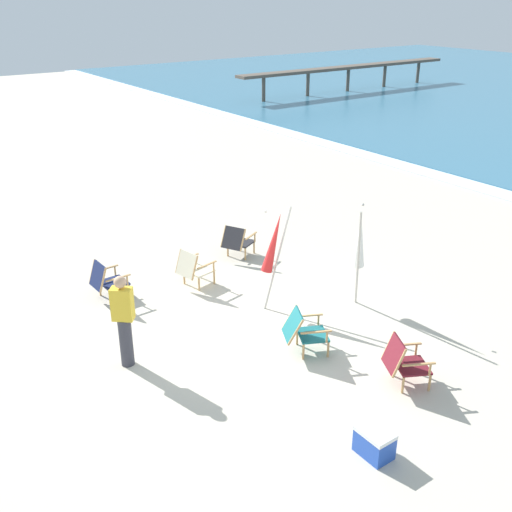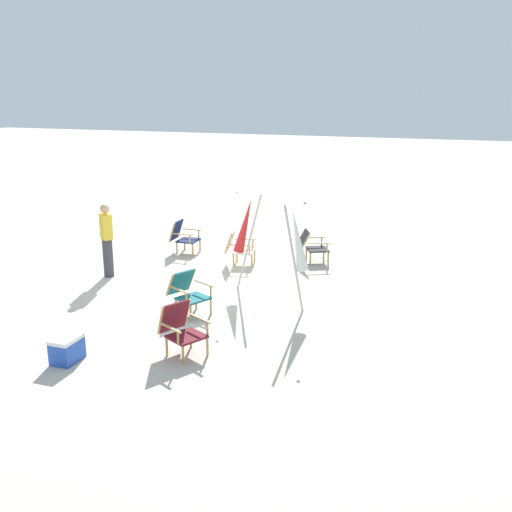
% 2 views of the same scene
% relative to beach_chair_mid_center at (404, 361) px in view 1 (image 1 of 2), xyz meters
% --- Properties ---
extents(ground_plane, '(80.00, 80.00, 0.00)m').
position_rel_beach_chair_mid_center_xyz_m(ground_plane, '(-2.52, -1.11, -0.43)').
color(ground_plane, beige).
extents(beach_chair_mid_center, '(0.82, 0.86, 0.82)m').
position_rel_beach_chair_mid_center_xyz_m(beach_chair_mid_center, '(0.00, 0.00, 0.00)').
color(beach_chair_mid_center, maroon).
rests_on(beach_chair_mid_center, ground).
extents(beach_chair_back_left, '(0.85, 0.92, 0.79)m').
position_rel_beach_chair_mid_center_xyz_m(beach_chair_back_left, '(-5.61, 0.64, -0.01)').
color(beach_chair_back_left, '#28282D').
rests_on(beach_chair_back_left, ground).
extents(beach_chair_back_right, '(0.61, 0.69, 0.82)m').
position_rel_beach_chair_mid_center_xyz_m(beach_chair_back_right, '(-5.41, -2.65, -0.00)').
color(beach_chair_back_right, '#19234C').
rests_on(beach_chair_back_right, ground).
extents(beach_chair_front_left, '(0.84, 0.92, 0.79)m').
position_rel_beach_chair_mid_center_xyz_m(beach_chair_front_left, '(-1.63, -0.68, -0.01)').
color(beach_chair_front_left, '#196066').
rests_on(beach_chair_front_left, ground).
extents(beach_chair_front_right, '(0.70, 0.78, 0.82)m').
position_rel_beach_chair_mid_center_xyz_m(beach_chair_front_right, '(-4.89, -0.95, -0.00)').
color(beach_chair_front_right, beige).
rests_on(beach_chair_front_right, ground).
extents(umbrella_furled_white, '(0.45, 0.47, 2.09)m').
position_rel_beach_chair_mid_center_xyz_m(umbrella_furled_white, '(-2.31, 1.23, 0.94)').
color(umbrella_furled_white, '#B7B2A8').
rests_on(umbrella_furled_white, ground).
extents(umbrella_furled_red, '(0.28, 0.65, 2.06)m').
position_rel_beach_chair_mid_center_xyz_m(umbrella_furled_red, '(-3.22, -0.13, 0.92)').
color(umbrella_furled_red, '#B7B2A8').
rests_on(umbrella_furled_red, ground).
extents(person_near_chairs, '(0.37, 0.39, 1.63)m').
position_rel_beach_chair_mid_center_xyz_m(person_near_chairs, '(-3.03, -3.30, 0.41)').
color(person_near_chairs, '#383842').
rests_on(person_near_chairs, ground).
extents(cooler_box, '(0.49, 0.35, 0.40)m').
position_rel_beach_chair_mid_center_xyz_m(cooler_box, '(0.87, -1.51, -0.23)').
color(cooler_box, blue).
rests_on(cooler_box, ground).
extents(pier_distant, '(0.90, 15.86, 1.58)m').
position_rel_beach_chair_mid_center_xyz_m(pier_distant, '(-22.17, 19.87, 0.98)').
color(pier_distant, brown).
rests_on(pier_distant, ground).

